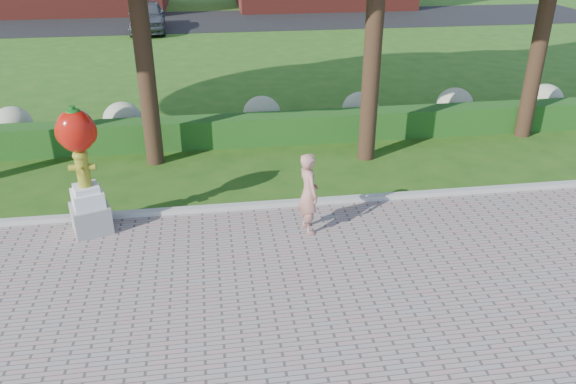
% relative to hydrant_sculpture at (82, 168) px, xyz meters
% --- Properties ---
extents(ground, '(100.00, 100.00, 0.00)m').
position_rel_hydrant_sculpture_xyz_m(ground, '(3.02, -2.50, -1.43)').
color(ground, '#224D13').
rests_on(ground, ground).
extents(curb, '(40.00, 0.18, 0.15)m').
position_rel_hydrant_sculpture_xyz_m(curb, '(3.02, 0.50, -1.35)').
color(curb, '#ADADA5').
rests_on(curb, ground).
extents(lawn_hedge, '(24.00, 0.70, 0.80)m').
position_rel_hydrant_sculpture_xyz_m(lawn_hedge, '(3.02, 4.50, -1.03)').
color(lawn_hedge, '#154915').
rests_on(lawn_hedge, ground).
extents(hydrangea_row, '(20.10, 1.10, 0.99)m').
position_rel_hydrant_sculpture_xyz_m(hydrangea_row, '(3.60, 5.50, -0.88)').
color(hydrangea_row, tan).
rests_on(hydrangea_row, ground).
extents(street, '(50.00, 8.00, 0.02)m').
position_rel_hydrant_sculpture_xyz_m(street, '(3.02, 25.50, -1.42)').
color(street, black).
rests_on(street, ground).
extents(hydrant_sculpture, '(0.90, 0.90, 2.62)m').
position_rel_hydrant_sculpture_xyz_m(hydrant_sculpture, '(0.00, 0.00, 0.00)').
color(hydrant_sculpture, gray).
rests_on(hydrant_sculpture, walkway).
extents(woman, '(0.52, 0.68, 1.67)m').
position_rel_hydrant_sculpture_xyz_m(woman, '(4.31, -0.62, -0.55)').
color(woman, tan).
rests_on(woman, walkway).
extents(parked_car, '(2.19, 4.91, 1.64)m').
position_rel_hydrant_sculpture_xyz_m(parked_car, '(-0.56, 22.50, -0.59)').
color(parked_car, '#46494E').
rests_on(parked_car, street).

